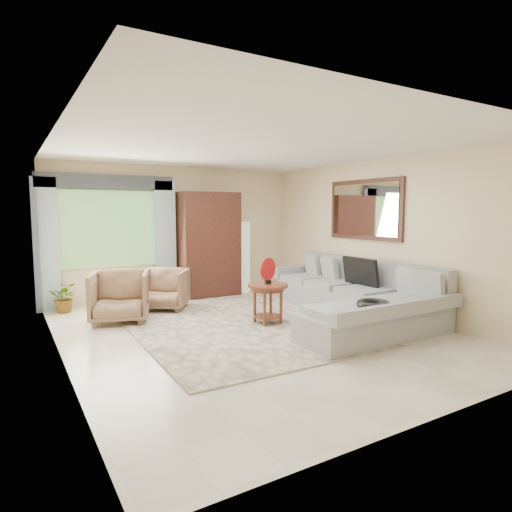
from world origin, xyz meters
TOP-DOWN VIEW (x-y plane):
  - ground at (0.00, 0.00)m, footprint 6.00×6.00m
  - area_rug at (-0.05, 0.44)m, footprint 3.07×4.06m
  - sectional_sofa at (1.78, -0.18)m, footprint 2.30×3.46m
  - tv_screen at (2.05, -0.01)m, footprint 0.14×0.74m
  - garden_hose at (1.00, -1.32)m, footprint 0.43×0.43m
  - coffee_table at (0.40, 0.26)m, footprint 0.62×0.62m
  - red_disc at (0.40, 0.26)m, footprint 0.33×0.13m
  - armchair_left at (-1.50, 1.57)m, footprint 1.09×1.10m
  - armchair_right at (-0.64, 2.02)m, footprint 1.07×1.08m
  - potted_plant at (-2.16, 2.68)m, footprint 0.56×0.52m
  - armoire at (0.55, 2.72)m, footprint 1.20×0.55m
  - floor_lamp at (1.35, 2.78)m, footprint 0.24×0.24m
  - window at (-1.35, 2.97)m, footprint 1.80×0.04m
  - curtain_left at (-2.40, 2.88)m, footprint 0.40×0.08m
  - curtain_right at (-0.30, 2.88)m, footprint 0.40×0.08m
  - valance at (-1.35, 2.90)m, footprint 2.40×0.12m
  - wall_mirror at (2.46, 0.35)m, footprint 0.05×1.70m

SIDE VIEW (x-z plane):
  - ground at x=0.00m, z-range 0.00..0.00m
  - area_rug at x=-0.05m, z-range 0.00..0.02m
  - potted_plant at x=-2.16m, z-range 0.00..0.52m
  - sectional_sofa at x=1.78m, z-range -0.17..0.73m
  - coffee_table at x=0.40m, z-range 0.02..0.64m
  - armchair_right at x=-0.64m, z-range 0.00..0.72m
  - armchair_left at x=-1.50m, z-range 0.00..0.79m
  - garden_hose at x=1.00m, z-range 0.50..0.59m
  - tv_screen at x=2.05m, z-range 0.48..0.96m
  - floor_lamp at x=1.35m, z-range 0.00..1.50m
  - red_disc at x=0.40m, z-range 0.68..1.02m
  - armoire at x=0.55m, z-range 0.00..2.10m
  - curtain_left at x=-2.40m, z-range 0.00..2.30m
  - curtain_right at x=-0.30m, z-range 0.00..2.30m
  - window at x=-1.35m, z-range 0.70..2.10m
  - wall_mirror at x=2.46m, z-range 1.22..2.27m
  - valance at x=-1.35m, z-range 2.12..2.38m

